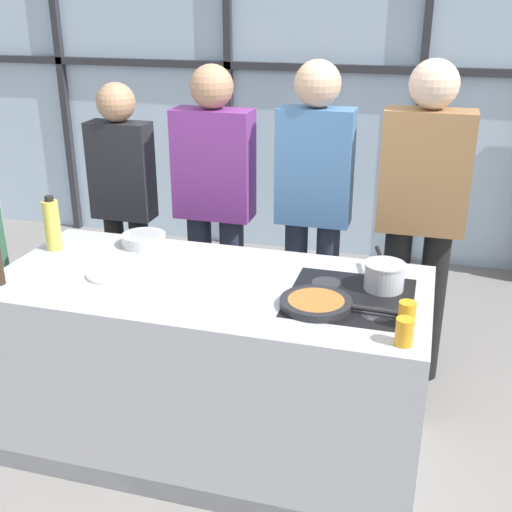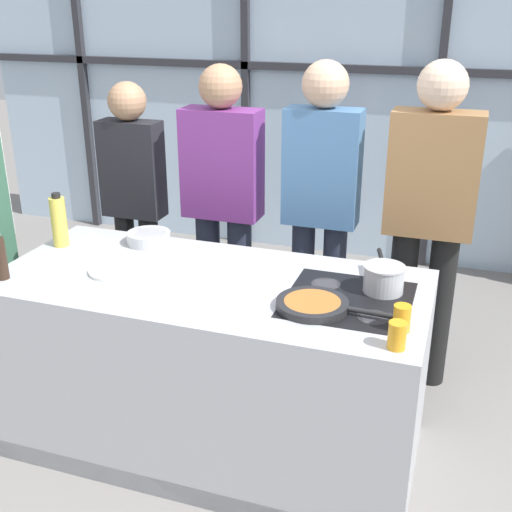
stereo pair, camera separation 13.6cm
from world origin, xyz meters
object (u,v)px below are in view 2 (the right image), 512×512
Objects in this scene: pepper_grinder at (0,257)px; spectator_center_left at (223,196)px; spectator_far_left at (134,195)px; frying_pan at (314,304)px; white_plate at (116,270)px; spectator_center_right at (321,199)px; oil_bottle at (59,221)px; juice_glass_far at (402,318)px; saucepan at (384,278)px; spectator_far_right at (429,211)px; mixing_bowl at (149,237)px; juice_glass_near at (397,335)px.

spectator_center_left is at bearing 63.83° from pepper_grinder.
frying_pan is at bearing 143.17° from spectator_far_left.
spectator_center_right is at bearing 53.11° from white_plate.
spectator_far_left is at bearing 90.21° from oil_bottle.
spectator_center_right is at bearing 180.00° from spectator_center_left.
frying_pan is 0.36m from juice_glass_far.
spectator_far_left is 1.81m from saucepan.
spectator_far_left is 4.95× the size of saucepan.
spectator_center_right reaches higher than juice_glass_far.
spectator_center_right is at bearing 0.00° from spectator_far_right.
pepper_grinder is at bearing -124.44° from mixing_bowl.
frying_pan is (0.81, -1.04, -0.08)m from spectator_center_left.
spectator_far_left is 5.82× the size of oil_bottle.
spectator_far_left is at bearing 124.58° from mixing_bowl.
pepper_grinder is (-1.40, -0.16, 0.09)m from frying_pan.
spectator_far_right is at bearing 36.54° from white_plate.
oil_bottle is 1.21× the size of pepper_grinder.
spectator_center_right reaches higher than pepper_grinder.
juice_glass_near is at bearing 114.80° from spectator_center_right.
oil_bottle is at bearing 90.21° from spectator_far_left.
mixing_bowl is at bearing 124.58° from spectator_far_left.
spectator_center_left reaches higher than juice_glass_near.
spectator_far_right is 2.13m from pepper_grinder.
spectator_far_right is (1.17, -0.00, 0.03)m from spectator_center_left.
spectator_center_right reaches higher than mixing_bowl.
spectator_far_right is 1.64m from white_plate.
white_plate is at bearing 81.38° from spectator_center_left.
juice_glass_near is at bearing 89.87° from spectator_far_right.
frying_pan is (0.22, -1.04, -0.12)m from spectator_center_right.
white_plate is at bearing 53.11° from spectator_center_right.
spectator_far_right is at bearing 81.46° from saucepan.
frying_pan is 0.96m from white_plate.
juice_glass_near is 0.14m from juice_glass_far.
frying_pan is at bearing -11.29° from oil_bottle.
spectator_far_left is 7.07× the size of pepper_grinder.
white_plate is at bearing -171.24° from saucepan.
spectator_far_right is (1.75, 0.00, 0.08)m from spectator_far_left.
white_plate is 0.89× the size of oil_bottle.
juice_glass_near is at bearing -12.17° from white_plate.
spectator_center_left reaches higher than frying_pan.
spectator_far_right reaches higher than white_plate.
spectator_far_left is 15.51× the size of juice_glass_far.
mixing_bowl is 2.15× the size of juice_glass_far.
spectator_far_right is at bearing 71.03° from frying_pan.
juice_glass_far is at bearing 147.42° from spectator_far_left.
spectator_center_left is at bearing 132.80° from juice_glass_near.
mixing_bowl is at bearing 55.56° from pepper_grinder.
spectator_center_left is 0.96m from oil_bottle.
spectator_far_right is 17.17× the size of juice_glass_far.
juice_glass_far is at bearing 2.78° from pepper_grinder.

